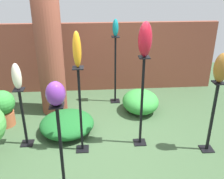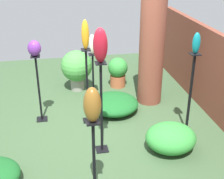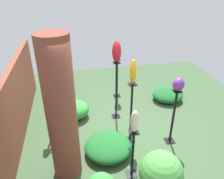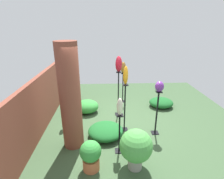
{
  "view_description": "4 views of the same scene",
  "coord_description": "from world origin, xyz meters",
  "px_view_note": "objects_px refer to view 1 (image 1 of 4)",
  "views": [
    {
      "loc": [
        -0.07,
        -3.66,
        2.64
      ],
      "look_at": [
        0.22,
        0.1,
        0.93
      ],
      "focal_mm": 42.0,
      "sensor_mm": 36.0,
      "label": 1
    },
    {
      "loc": [
        4.81,
        -0.67,
        3.04
      ],
      "look_at": [
        -0.08,
        0.25,
        0.71
      ],
      "focal_mm": 50.0,
      "sensor_mm": 36.0,
      "label": 2
    },
    {
      "loc": [
        -3.93,
        0.98,
        3.31
      ],
      "look_at": [
        0.1,
        0.17,
        1.12
      ],
      "focal_mm": 35.0,
      "sensor_mm": 36.0,
      "label": 3
    },
    {
      "loc": [
        -4.69,
        0.39,
        2.93
      ],
      "look_at": [
        0.3,
        0.17,
        1.06
      ],
      "focal_mm": 28.0,
      "sensor_mm": 36.0,
      "label": 4
    }
  ],
  "objects_px": {
    "potted_plant_front_left": "(3,107)",
    "art_vase_ivory": "(17,76)",
    "art_vase_violet": "(56,94)",
    "art_vase_ruby": "(145,39)",
    "pedestal_teal": "(115,73)",
    "pedestal_ruby": "(142,106)",
    "pedestal_violet": "(62,155)",
    "art_vase_bronze": "(221,68)",
    "brick_pillar": "(49,49)",
    "art_vase_amber": "(77,50)",
    "art_vase_teal": "(116,28)",
    "pedestal_ivory": "(24,120)",
    "pedestal_bronze": "(212,121)",
    "pedestal_amber": "(81,114)"
  },
  "relations": [
    {
      "from": "pedestal_ivory",
      "to": "pedestal_teal",
      "type": "relative_size",
      "value": 0.69
    },
    {
      "from": "pedestal_amber",
      "to": "brick_pillar",
      "type": "bearing_deg",
      "value": 113.51
    },
    {
      "from": "art_vase_teal",
      "to": "potted_plant_front_left",
      "type": "xyz_separation_m",
      "value": [
        -2.13,
        -0.81,
        -1.25
      ]
    },
    {
      "from": "art_vase_violet",
      "to": "art_vase_ruby",
      "type": "height_order",
      "value": "art_vase_ruby"
    },
    {
      "from": "pedestal_violet",
      "to": "art_vase_amber",
      "type": "distance_m",
      "value": 1.4
    },
    {
      "from": "pedestal_teal",
      "to": "pedestal_ruby",
      "type": "bearing_deg",
      "value": -79.92
    },
    {
      "from": "brick_pillar",
      "to": "pedestal_violet",
      "type": "xyz_separation_m",
      "value": [
        0.39,
        -2.23,
        -0.72
      ]
    },
    {
      "from": "art_vase_ruby",
      "to": "potted_plant_front_left",
      "type": "xyz_separation_m",
      "value": [
        -2.41,
        0.76,
        -1.39
      ]
    },
    {
      "from": "art_vase_amber",
      "to": "potted_plant_front_left",
      "type": "bearing_deg",
      "value": 149.19
    },
    {
      "from": "art_vase_ruby",
      "to": "art_vase_amber",
      "type": "distance_m",
      "value": 0.97
    },
    {
      "from": "pedestal_violet",
      "to": "pedestal_ruby",
      "type": "xyz_separation_m",
      "value": [
        1.16,
        0.97,
        0.11
      ]
    },
    {
      "from": "pedestal_ruby",
      "to": "art_vase_ruby",
      "type": "relative_size",
      "value": 2.98
    },
    {
      "from": "pedestal_amber",
      "to": "pedestal_bronze",
      "type": "relative_size",
      "value": 1.19
    },
    {
      "from": "pedestal_violet",
      "to": "pedestal_teal",
      "type": "height_order",
      "value": "pedestal_teal"
    },
    {
      "from": "art_vase_violet",
      "to": "art_vase_amber",
      "type": "distance_m",
      "value": 0.92
    },
    {
      "from": "pedestal_ruby",
      "to": "pedestal_teal",
      "type": "bearing_deg",
      "value": 100.08
    },
    {
      "from": "art_vase_violet",
      "to": "pedestal_ivory",
      "type": "bearing_deg",
      "value": 123.42
    },
    {
      "from": "pedestal_amber",
      "to": "art_vase_bronze",
      "type": "distance_m",
      "value": 2.14
    },
    {
      "from": "brick_pillar",
      "to": "pedestal_ruby",
      "type": "height_order",
      "value": "brick_pillar"
    },
    {
      "from": "brick_pillar",
      "to": "pedestal_bronze",
      "type": "xyz_separation_m",
      "value": [
        2.6,
        -1.52,
        -0.76
      ]
    },
    {
      "from": "potted_plant_front_left",
      "to": "art_vase_teal",
      "type": "bearing_deg",
      "value": 20.77
    },
    {
      "from": "pedestal_violet",
      "to": "pedestal_teal",
      "type": "distance_m",
      "value": 2.69
    },
    {
      "from": "pedestal_bronze",
      "to": "art_vase_ruby",
      "type": "xyz_separation_m",
      "value": [
        -1.05,
        0.26,
        1.22
      ]
    },
    {
      "from": "art_vase_violet",
      "to": "art_vase_amber",
      "type": "xyz_separation_m",
      "value": [
        0.21,
        0.86,
        0.25
      ]
    },
    {
      "from": "art_vase_ruby",
      "to": "art_vase_ivory",
      "type": "bearing_deg",
      "value": 176.41
    },
    {
      "from": "pedestal_bronze",
      "to": "art_vase_teal",
      "type": "bearing_deg",
      "value": 126.0
    },
    {
      "from": "pedestal_violet",
      "to": "pedestal_bronze",
      "type": "height_order",
      "value": "pedestal_violet"
    },
    {
      "from": "pedestal_ivory",
      "to": "art_vase_bronze",
      "type": "bearing_deg",
      "value": -7.34
    },
    {
      "from": "pedestal_teal",
      "to": "pedestal_bronze",
      "type": "height_order",
      "value": "pedestal_teal"
    },
    {
      "from": "pedestal_ruby",
      "to": "art_vase_ruby",
      "type": "bearing_deg",
      "value": -176.42
    },
    {
      "from": "art_vase_violet",
      "to": "pedestal_bronze",
      "type": "bearing_deg",
      "value": 17.82
    },
    {
      "from": "brick_pillar",
      "to": "pedestal_amber",
      "type": "height_order",
      "value": "brick_pillar"
    },
    {
      "from": "art_vase_teal",
      "to": "art_vase_bronze",
      "type": "xyz_separation_m",
      "value": [
        1.33,
        -1.83,
        -0.23
      ]
    },
    {
      "from": "pedestal_amber",
      "to": "pedestal_teal",
      "type": "bearing_deg",
      "value": 68.05
    },
    {
      "from": "pedestal_bronze",
      "to": "pedestal_teal",
      "type": "bearing_deg",
      "value": 126.0
    },
    {
      "from": "potted_plant_front_left",
      "to": "art_vase_ivory",
      "type": "bearing_deg",
      "value": -50.46
    },
    {
      "from": "pedestal_ruby",
      "to": "art_vase_bronze",
      "type": "distance_m",
      "value": 1.29
    },
    {
      "from": "pedestal_teal",
      "to": "art_vase_teal",
      "type": "height_order",
      "value": "art_vase_teal"
    },
    {
      "from": "pedestal_teal",
      "to": "art_vase_ruby",
      "type": "xyz_separation_m",
      "value": [
        0.28,
        -1.57,
        1.09
      ]
    },
    {
      "from": "art_vase_bronze",
      "to": "brick_pillar",
      "type": "bearing_deg",
      "value": 149.67
    },
    {
      "from": "art_vase_ivory",
      "to": "art_vase_teal",
      "type": "distance_m",
      "value": 2.2
    },
    {
      "from": "art_vase_ruby",
      "to": "potted_plant_front_left",
      "type": "distance_m",
      "value": 2.88
    },
    {
      "from": "pedestal_amber",
      "to": "art_vase_violet",
      "type": "relative_size",
      "value": 5.02
    },
    {
      "from": "pedestal_amber",
      "to": "art_vase_ivory",
      "type": "relative_size",
      "value": 3.4
    },
    {
      "from": "pedestal_teal",
      "to": "art_vase_bronze",
      "type": "height_order",
      "value": "art_vase_bronze"
    },
    {
      "from": "pedestal_ruby",
      "to": "pedestal_bronze",
      "type": "xyz_separation_m",
      "value": [
        1.05,
        -0.26,
        -0.16
      ]
    },
    {
      "from": "potted_plant_front_left",
      "to": "art_vase_ruby",
      "type": "bearing_deg",
      "value": -17.5
    },
    {
      "from": "art_vase_bronze",
      "to": "pedestal_ruby",
      "type": "bearing_deg",
      "value": 166.12
    },
    {
      "from": "pedestal_violet",
      "to": "potted_plant_front_left",
      "type": "xyz_separation_m",
      "value": [
        -1.25,
        1.73,
        -0.21
      ]
    },
    {
      "from": "pedestal_ruby",
      "to": "pedestal_bronze",
      "type": "relative_size",
      "value": 1.27
    }
  ]
}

